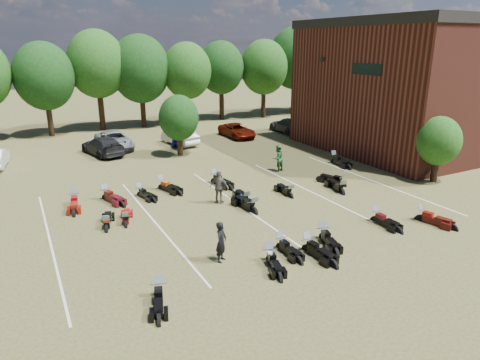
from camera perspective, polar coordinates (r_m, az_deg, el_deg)
ground at (r=23.48m, az=10.11°, el=-4.55°), size 160.00×160.00×0.00m
car_2 at (r=38.89m, az=-16.44°, el=5.10°), size 2.68×5.46×1.49m
car_3 at (r=37.08m, az=-17.83°, el=4.37°), size 3.16×5.46×1.49m
car_4 at (r=39.73m, az=-7.68°, el=5.95°), size 3.38×4.82×1.52m
car_5 at (r=39.28m, az=-8.05°, el=5.76°), size 2.31×4.69×1.48m
car_6 at (r=42.02m, az=-0.41°, el=6.61°), size 2.24×4.79×1.33m
car_7 at (r=44.49m, az=6.47°, el=7.26°), size 2.29×5.30×1.52m
person_black at (r=18.07m, az=-2.52°, el=-8.23°), size 0.77×0.75×1.78m
person_green at (r=30.68m, az=5.05°, el=2.90°), size 1.13×1.00×1.93m
person_grey at (r=24.39m, az=-2.77°, el=-0.97°), size 1.11×1.18×1.96m
motorcycle_0 at (r=16.37m, az=-10.73°, el=-15.12°), size 1.25×2.16×1.15m
motorcycle_1 at (r=18.45m, az=3.94°, el=-10.79°), size 1.21×2.18×1.16m
motorcycle_2 at (r=19.46m, az=8.96°, el=-9.37°), size 0.86×2.30×1.26m
motorcycle_3 at (r=19.51m, az=5.42°, el=-9.14°), size 0.68×2.03×1.12m
motorcycle_4 at (r=20.66m, az=10.95°, el=-7.81°), size 1.31×2.30×1.22m
motorcycle_5 at (r=23.29m, az=17.59°, el=-5.33°), size 0.68×2.12×1.18m
motorcycle_6 at (r=24.25m, az=22.92°, el=-5.00°), size 1.26×2.33×1.24m
motorcycle_7 at (r=22.45m, az=-14.91°, el=-5.95°), size 1.16×2.11×1.12m
motorcycle_8 at (r=22.21m, az=-17.31°, el=-6.45°), size 1.21×2.24×1.19m
motorcycle_9 at (r=23.33m, az=1.82°, el=-4.41°), size 1.00×2.48×1.35m
motorcycle_10 at (r=24.42m, az=0.86°, el=-3.37°), size 1.02×2.27×1.22m
motorcycle_11 at (r=25.83m, az=6.70°, el=-2.28°), size 0.82×2.14×1.17m
motorcycle_12 at (r=28.40m, az=13.41°, el=-0.78°), size 1.43×2.43×1.29m
motorcycle_13 at (r=26.97m, az=13.40°, el=-1.78°), size 1.22×2.45×1.31m
motorcycle_14 at (r=26.47m, az=-17.42°, el=-2.50°), size 1.48×2.49×1.32m
motorcycle_15 at (r=26.26m, az=-21.07°, el=-3.06°), size 1.16×2.48×1.33m
motorcycle_16 at (r=26.53m, az=-13.13°, el=-2.09°), size 1.15×2.11×1.12m
motorcycle_17 at (r=27.47m, az=-10.34°, el=-1.22°), size 1.46×2.42×1.29m
motorcycle_18 at (r=28.26m, az=-3.41°, el=-0.41°), size 1.13×2.48×1.33m
motorcycle_20 at (r=33.66m, az=12.41°, el=2.19°), size 0.96×2.49×1.36m
brick_building at (r=44.22m, az=26.50°, el=11.50°), size 25.40×15.20×10.70m
tree_line at (r=47.73m, az=-12.94°, el=14.36°), size 56.00×6.00×9.79m
young_tree_near_building at (r=30.69m, az=24.99°, el=4.73°), size 2.80×2.80×4.16m
young_tree_midfield at (r=34.95m, az=-8.17°, el=8.20°), size 3.20×3.20×4.70m
parking_lines at (r=24.27m, az=0.13°, el=-3.48°), size 20.10×14.00×0.01m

